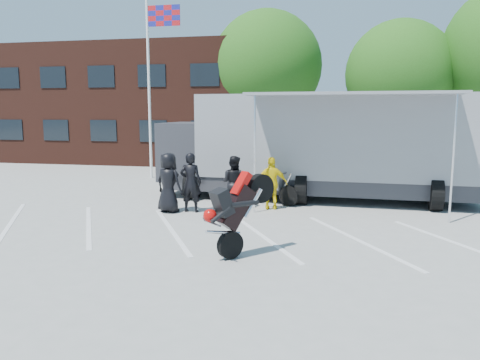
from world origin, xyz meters
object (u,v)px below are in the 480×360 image
at_px(stunt_bike_rider, 254,253).
at_px(spectator_leather_a, 169,183).
at_px(flagpole, 154,68).
at_px(tree_mid, 400,74).
at_px(spectator_hivis, 272,183).
at_px(transporter_truck, 320,199).
at_px(tree_left, 267,66).
at_px(spectator_leather_c, 234,183).
at_px(parked_motorcycle, 268,203).
at_px(spectator_leather_b, 191,182).

height_order(stunt_bike_rider, spectator_leather_a, spectator_leather_a).
bearing_deg(flagpole, tree_mid, 23.97).
height_order(flagpole, spectator_hivis, flagpole).
bearing_deg(stunt_bike_rider, transporter_truck, 122.98).
bearing_deg(tree_left, spectator_leather_c, -85.99).
relative_size(transporter_truck, stunt_bike_rider, 5.82).
bearing_deg(parked_motorcycle, spectator_leather_b, 151.42).
relative_size(tree_left, parked_motorcycle, 3.75).
xyz_separation_m(transporter_truck, stunt_bike_rider, (-1.14, -6.81, 0.00)).
xyz_separation_m(transporter_truck, spectator_leather_a, (-4.50, -3.17, 0.92)).
height_order(tree_mid, spectator_leather_c, tree_mid).
xyz_separation_m(tree_mid, stunt_bike_rider, (-4.67, -15.58, -4.94)).
distance_m(parked_motorcycle, spectator_leather_b, 2.97).
distance_m(stunt_bike_rider, spectator_leather_a, 5.04).
relative_size(flagpole, transporter_truck, 0.69).
bearing_deg(flagpole, transporter_truck, -26.04).
xyz_separation_m(tree_mid, spectator_leather_a, (-8.02, -11.94, -4.02)).
xyz_separation_m(spectator_leather_a, spectator_hivis, (3.06, 1.09, -0.09)).
height_order(transporter_truck, spectator_leather_a, spectator_leather_a).
relative_size(stunt_bike_rider, spectator_leather_b, 1.07).
distance_m(flagpole, tree_left, 7.37).
bearing_deg(spectator_hivis, spectator_leather_a, 11.98).
bearing_deg(parked_motorcycle, stunt_bike_rider, -153.19).
distance_m(parked_motorcycle, spectator_leather_a, 3.57).
bearing_deg(tree_left, transporter_truck, -70.41).
relative_size(tree_mid, spectator_leather_c, 4.47).
xyz_separation_m(tree_mid, transporter_truck, (-3.52, -8.77, -4.94)).
height_order(tree_mid, stunt_bike_rider, tree_mid).
relative_size(parked_motorcycle, spectator_leather_a, 1.25).
distance_m(tree_left, parked_motorcycle, 12.42).
relative_size(transporter_truck, spectator_leather_c, 6.73).
relative_size(flagpole, spectator_leather_b, 4.31).
bearing_deg(spectator_leather_b, stunt_bike_rider, 123.35).
relative_size(transporter_truck, parked_motorcycle, 5.01).
relative_size(flagpole, parked_motorcycle, 3.47).
height_order(tree_mid, spectator_leather_a, tree_mid).
height_order(flagpole, spectator_leather_a, flagpole).
distance_m(flagpole, parked_motorcycle, 9.30).
height_order(transporter_truck, spectator_leather_c, transporter_truck).
bearing_deg(stunt_bike_rider, tree_mid, 115.85).
bearing_deg(spectator_leather_c, spectator_leather_b, 45.05).
xyz_separation_m(stunt_bike_rider, spectator_hivis, (-0.30, 4.73, 0.84)).
bearing_deg(stunt_bike_rider, parked_motorcycle, 138.03).
relative_size(tree_mid, spectator_leather_a, 4.15).
xyz_separation_m(tree_left, tree_mid, (7.00, -1.00, -0.62)).
relative_size(flagpole, spectator_hivis, 4.78).
bearing_deg(tree_mid, tree_left, 171.87).
bearing_deg(spectator_leather_a, transporter_truck, -125.71).
bearing_deg(spectator_hivis, stunt_bike_rider, 85.95).
relative_size(stunt_bike_rider, spectator_hivis, 1.19).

